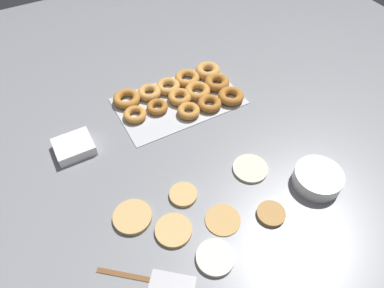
% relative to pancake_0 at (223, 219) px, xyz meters
% --- Properties ---
extents(ground_plane, '(3.00, 3.00, 0.00)m').
position_rel_pancake_0_xyz_m(ground_plane, '(0.03, -0.15, -0.00)').
color(ground_plane, gray).
extents(pancake_0, '(0.11, 0.11, 0.01)m').
position_rel_pancake_0_xyz_m(pancake_0, '(0.00, 0.00, 0.00)').
color(pancake_0, tan).
rests_on(pancake_0, ground_plane).
extents(pancake_1, '(0.12, 0.12, 0.01)m').
position_rel_pancake_0_xyz_m(pancake_1, '(0.24, -0.14, 0.00)').
color(pancake_1, tan).
rests_on(pancake_1, ground_plane).
extents(pancake_2, '(0.11, 0.11, 0.01)m').
position_rel_pancake_0_xyz_m(pancake_2, '(0.08, 0.09, 0.00)').
color(pancake_2, silver).
rests_on(pancake_2, ground_plane).
extents(pancake_3, '(0.09, 0.09, 0.01)m').
position_rel_pancake_0_xyz_m(pancake_3, '(0.06, -0.13, 0.00)').
color(pancake_3, tan).
rests_on(pancake_3, ground_plane).
extents(pancake_4, '(0.09, 0.09, 0.01)m').
position_rel_pancake_0_xyz_m(pancake_4, '(-0.14, 0.06, 0.00)').
color(pancake_4, '#B27F42').
rests_on(pancake_4, ground_plane).
extents(pancake_5, '(0.11, 0.11, 0.01)m').
position_rel_pancake_0_xyz_m(pancake_5, '(0.15, -0.04, 0.00)').
color(pancake_5, tan).
rests_on(pancake_5, ground_plane).
extents(pancake_6, '(0.12, 0.12, 0.01)m').
position_rel_pancake_0_xyz_m(pancake_6, '(-0.18, -0.12, 0.00)').
color(pancake_6, beige).
rests_on(pancake_6, ground_plane).
extents(donut_tray, '(0.49, 0.29, 0.04)m').
position_rel_pancake_0_xyz_m(donut_tray, '(-0.16, -0.55, 0.01)').
color(donut_tray, silver).
rests_on(donut_tray, ground_plane).
extents(batter_bowl, '(0.16, 0.16, 0.05)m').
position_rel_pancake_0_xyz_m(batter_bowl, '(-0.34, 0.03, 0.02)').
color(batter_bowl, white).
rests_on(batter_bowl, ground_plane).
extents(container_stack, '(0.13, 0.11, 0.04)m').
position_rel_pancake_0_xyz_m(container_stack, '(0.31, -0.48, 0.01)').
color(container_stack, white).
rests_on(container_stack, ground_plane).
extents(spatula, '(0.23, 0.20, 0.01)m').
position_rel_pancake_0_xyz_m(spatula, '(0.24, 0.08, -0.00)').
color(spatula, brown).
rests_on(spatula, ground_plane).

